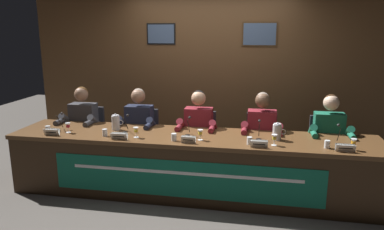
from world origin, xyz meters
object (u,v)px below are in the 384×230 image
(water_cup_right, at_px, (250,141))
(microphone_right, at_px, (259,133))
(microphone_center, at_px, (188,129))
(panelist_far_right, at_px, (329,136))
(water_cup_left, at_px, (105,133))
(nameplate_center, at_px, (188,139))
(microphone_far_left, at_px, (59,125))
(panelist_left, at_px, (138,127))
(chair_far_right, at_px, (325,152))
(juice_glass_far_right, at_px, (354,142))
(water_cup_far_right, at_px, (327,145))
(water_cup_far_left, at_px, (48,130))
(water_cup_center, at_px, (174,137))
(water_pitcher_left_side, at_px, (116,122))
(microphone_left, at_px, (126,127))
(juice_glass_center, at_px, (200,133))
(water_pitcher_right_side, at_px, (277,132))
(panelist_right, at_px, (261,133))
(panelist_far_left, at_px, (81,124))
(juice_glass_far_left, at_px, (68,126))
(microphone_far_right, at_px, (339,138))
(chair_far_left, at_px, (89,139))
(juice_glass_left, at_px, (136,130))
(juice_glass_right, at_px, (274,138))
(nameplate_far_right, at_px, (345,148))
(chair_left, at_px, (143,142))
(chair_center, at_px, (200,145))
(nameplate_far_left, at_px, (52,132))
(conference_table, at_px, (190,156))
(chair_right, at_px, (260,149))
(nameplate_left, at_px, (119,136))
(panelist_center, at_px, (198,130))
(nameplate_right, at_px, (259,144))

(water_cup_right, bearing_deg, microphone_right, 64.28)
(microphone_center, relative_size, panelist_far_right, 0.18)
(microphone_center, bearing_deg, water_cup_left, -168.21)
(nameplate_center, bearing_deg, microphone_far_left, 172.81)
(panelist_left, bearing_deg, water_cup_left, -107.28)
(chair_far_right, height_order, juice_glass_far_right, chair_far_right)
(water_cup_far_right, bearing_deg, water_cup_far_left, 179.90)
(water_cup_center, height_order, water_pitcher_left_side, water_pitcher_left_side)
(microphone_left, distance_m, panelist_far_right, 2.51)
(juice_glass_center, bearing_deg, panelist_left, 148.68)
(water_pitcher_right_side, bearing_deg, panelist_right, 113.04)
(nameplate_center, bearing_deg, water_cup_center, 163.50)
(panelist_far_left, relative_size, chair_far_right, 1.37)
(panelist_far_left, relative_size, juice_glass_center, 9.74)
(water_cup_far_right, bearing_deg, juice_glass_far_left, 179.02)
(panelist_far_right, height_order, microphone_far_right, panelist_far_right)
(chair_far_left, height_order, water_pitcher_right_side, water_pitcher_right_side)
(juice_glass_left, bearing_deg, juice_glass_far_right, -0.54)
(juice_glass_right, xyz_separation_m, nameplate_far_right, (0.72, -0.08, -0.05))
(juice_glass_far_left, relative_size, water_cup_right, 1.46)
(water_cup_far_left, relative_size, microphone_left, 0.39)
(juice_glass_far_left, bearing_deg, microphone_far_left, 156.06)
(chair_far_left, relative_size, water_cup_left, 10.36)
(chair_left, relative_size, chair_far_right, 1.00)
(water_cup_right, xyz_separation_m, water_pitcher_right_side, (0.30, 0.24, 0.06))
(panelist_far_left, distance_m, nameplate_far_right, 3.39)
(chair_center, relative_size, panelist_far_right, 0.73)
(nameplate_far_left, relative_size, microphone_right, 0.90)
(juice_glass_far_right, bearing_deg, water_pitcher_right_side, 163.18)
(chair_left, height_order, water_cup_far_right, chair_left)
(conference_table, bearing_deg, panelist_left, 147.27)
(juice_glass_left, distance_m, microphone_center, 0.62)
(nameplate_far_left, height_order, water_cup_left, water_cup_left)
(juice_glass_left, height_order, water_pitcher_left_side, water_pitcher_left_side)
(panelist_far_right, bearing_deg, chair_far_right, 90.00)
(juice_glass_left, distance_m, panelist_right, 1.58)
(chair_far_left, height_order, juice_glass_far_right, chair_far_left)
(water_pitcher_left_side, bearing_deg, chair_right, 16.44)
(water_cup_left, distance_m, chair_right, 2.04)
(nameplate_far_left, relative_size, nameplate_left, 0.97)
(chair_right, distance_m, water_pitcher_left_side, 1.93)
(chair_center, distance_m, chair_far_right, 1.64)
(nameplate_far_right, bearing_deg, water_cup_far_left, 178.45)
(water_cup_right, xyz_separation_m, juice_glass_far_right, (1.08, 0.00, 0.05))
(nameplate_center, bearing_deg, panelist_left, 139.67)
(panelist_center, bearing_deg, microphone_center, -95.79)
(panelist_far_right, height_order, water_pitcher_left_side, panelist_far_right)
(juice_glass_far_right, distance_m, water_cup_far_right, 0.26)
(microphone_center, relative_size, water_pitcher_right_side, 1.03)
(nameplate_right, xyz_separation_m, microphone_right, (-0.00, 0.29, 0.03))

